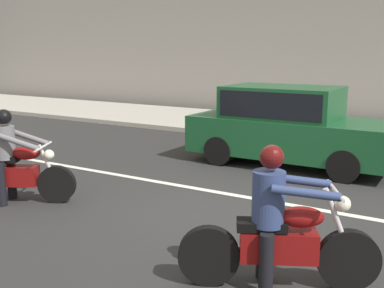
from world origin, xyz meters
name	(u,v)px	position (x,y,z in m)	size (l,w,h in m)	color
ground_plane	(227,214)	(0.00, 0.00, 0.00)	(80.00, 80.00, 0.00)	#282828
sidewalk_slab	(348,132)	(0.00, 8.00, 0.07)	(40.00, 4.40, 0.14)	#A8A399
lane_marking_stripe	(299,206)	(0.85, 0.90, 0.00)	(18.00, 0.14, 0.01)	silver
motorcycle_with_rider_gray	(13,165)	(-3.29, -1.30, 0.64)	(1.83, 1.11, 1.55)	black
motorcycle_with_rider_denim_blue	(278,231)	(1.46, -1.76, 0.64)	(1.95, 1.10, 1.55)	black
parked_sedan_forest_green	(288,125)	(-0.31, 3.50, 0.88)	(4.33, 1.82, 1.72)	#164C28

